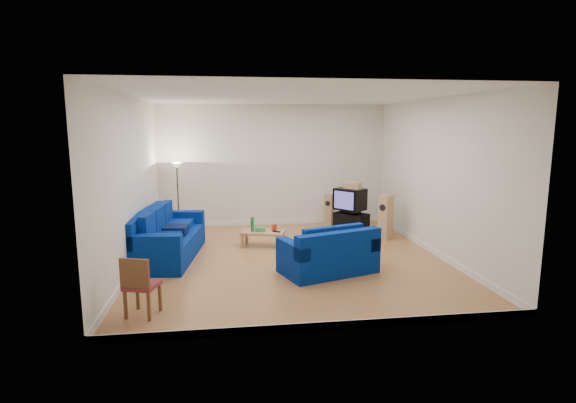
{
  "coord_description": "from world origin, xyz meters",
  "views": [
    {
      "loc": [
        -1.25,
        -8.63,
        2.64
      ],
      "look_at": [
        0.0,
        0.4,
        1.1
      ],
      "focal_mm": 28.0,
      "sensor_mm": 36.0,
      "label": 1
    }
  ],
  "objects": [
    {
      "name": "bottle",
      "position": [
        -0.71,
        1.03,
        0.5
      ],
      "size": [
        0.1,
        0.1,
        0.32
      ],
      "primitive_type": "cylinder",
      "rotation": [
        0.0,
        0.0,
        -0.53
      ],
      "color": "#197233",
      "rests_on": "coffee_table"
    },
    {
      "name": "speaker_right",
      "position": [
        2.45,
        1.31,
        0.52
      ],
      "size": [
        0.39,
        0.38,
        1.04
      ],
      "rotation": [
        0.0,
        0.0,
        -0.88
      ],
      "color": "tan",
      "rests_on": "ground"
    },
    {
      "name": "sofa_three_seat",
      "position": [
        -2.52,
        0.42,
        0.36
      ],
      "size": [
        1.37,
        2.6,
        0.96
      ],
      "rotation": [
        0.0,
        0.0,
        -1.7
      ],
      "color": "#021754",
      "rests_on": "ground"
    },
    {
      "name": "av_receiver",
      "position": [
        1.82,
        2.06,
        0.54
      ],
      "size": [
        0.47,
        0.49,
        0.09
      ],
      "primitive_type": "cube",
      "rotation": [
        0.0,
        0.0,
        -0.99
      ],
      "color": "black",
      "rests_on": "tv_stand"
    },
    {
      "name": "tv_stand",
      "position": [
        1.82,
        2.01,
        0.25
      ],
      "size": [
        0.88,
        0.9,
        0.49
      ],
      "primitive_type": "cube",
      "rotation": [
        0.0,
        0.0,
        -0.83
      ],
      "color": "black",
      "rests_on": "ground"
    },
    {
      "name": "floor_lamp",
      "position": [
        -2.45,
        2.62,
        1.45
      ],
      "size": [
        0.3,
        0.3,
        1.75
      ],
      "color": "black",
      "rests_on": "ground"
    },
    {
      "name": "tissue_box",
      "position": [
        -0.54,
        1.0,
        0.39
      ],
      "size": [
        0.24,
        0.16,
        0.09
      ],
      "primitive_type": "cube",
      "rotation": [
        0.0,
        0.0,
        -0.2
      ],
      "color": "green",
      "rests_on": "coffee_table"
    },
    {
      "name": "room",
      "position": [
        0.0,
        0.0,
        1.54
      ],
      "size": [
        6.01,
        6.51,
        3.21
      ],
      "color": "brown",
      "rests_on": "ground"
    },
    {
      "name": "remote",
      "position": [
        -0.19,
        0.9,
        0.35
      ],
      "size": [
        0.18,
        0.14,
        0.02
      ],
      "primitive_type": "cube",
      "rotation": [
        0.0,
        0.0,
        -0.55
      ],
      "color": "black",
      "rests_on": "coffee_table"
    },
    {
      "name": "sofa_loveseat",
      "position": [
        0.57,
        -0.98,
        0.31
      ],
      "size": [
        1.87,
        1.41,
        0.83
      ],
      "rotation": [
        0.0,
        0.0,
        0.33
      ],
      "color": "#021754",
      "rests_on": "ground"
    },
    {
      "name": "television",
      "position": [
        1.76,
        2.0,
        0.85
      ],
      "size": [
        0.83,
        0.86,
        0.53
      ],
      "rotation": [
        0.0,
        0.0,
        -0.88
      ],
      "color": "black",
      "rests_on": "av_receiver"
    },
    {
      "name": "speaker_left",
      "position": [
        1.41,
        2.7,
        0.45
      ],
      "size": [
        0.31,
        0.33,
        0.89
      ],
      "rotation": [
        0.0,
        0.0,
        -0.53
      ],
      "color": "tan",
      "rests_on": "ground"
    },
    {
      "name": "red_canister",
      "position": [
        -0.22,
        1.03,
        0.42
      ],
      "size": [
        0.12,
        0.12,
        0.15
      ],
      "primitive_type": "cylinder",
      "rotation": [
        0.0,
        0.0,
        -0.04
      ],
      "color": "red",
      "rests_on": "coffee_table"
    },
    {
      "name": "dining_chair",
      "position": [
        -2.47,
        -2.48,
        0.49
      ],
      "size": [
        0.53,
        0.53,
        0.88
      ],
      "rotation": [
        0.0,
        0.0,
        -0.3
      ],
      "color": "brown",
      "rests_on": "ground"
    },
    {
      "name": "coffee_table",
      "position": [
        -0.48,
        1.0,
        0.29
      ],
      "size": [
        1.04,
        0.73,
        0.34
      ],
      "rotation": [
        0.0,
        0.0,
        -0.31
      ],
      "color": "tan",
      "rests_on": "ground"
    },
    {
      "name": "centre_speaker",
      "position": [
        1.81,
        1.96,
        1.2
      ],
      "size": [
        0.42,
        0.45,
        0.15
      ],
      "primitive_type": "cube",
      "rotation": [
        0.0,
        0.0,
        -0.86
      ],
      "color": "tan",
      "rests_on": "television"
    }
  ]
}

